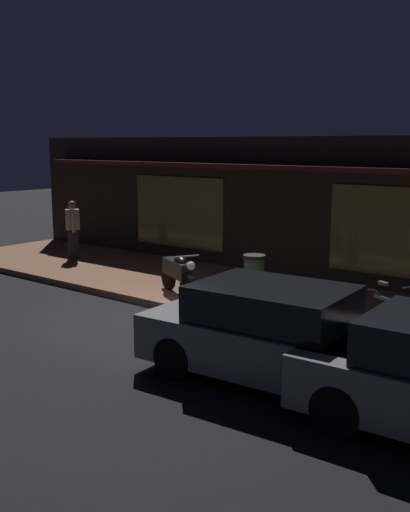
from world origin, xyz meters
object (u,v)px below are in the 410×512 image
(motorcycle, at_px, (178,273))
(parked_car_near, at_px, (278,335))
(bicycle_parked, at_px, (392,312))
(person_photographer, at_px, (73,229))
(trash_bin, at_px, (254,276))

(motorcycle, height_order, parked_car_near, parked_car_near)
(bicycle_parked, bearing_deg, person_photographer, 174.54)
(bicycle_parked, bearing_deg, trash_bin, 171.25)
(person_photographer, distance_m, parked_car_near, 10.03)
(bicycle_parked, bearing_deg, parked_car_near, -100.75)
(motorcycle, relative_size, person_photographer, 0.95)
(motorcycle, height_order, bicycle_parked, motorcycle)
(bicycle_parked, distance_m, parked_car_near, 2.95)
(bicycle_parked, xyz_separation_m, parked_car_near, (-0.55, -2.89, 0.20))
(trash_bin, xyz_separation_m, parked_car_near, (2.72, -3.40, 0.08))
(trash_bin, bearing_deg, bicycle_parked, -8.75)
(bicycle_parked, bearing_deg, motorcycle, -175.40)
(person_photographer, xyz_separation_m, parked_car_near, (9.26, -3.83, -0.32))
(trash_bin, bearing_deg, motorcycle, -147.93)
(parked_car_near, bearing_deg, bicycle_parked, 79.25)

